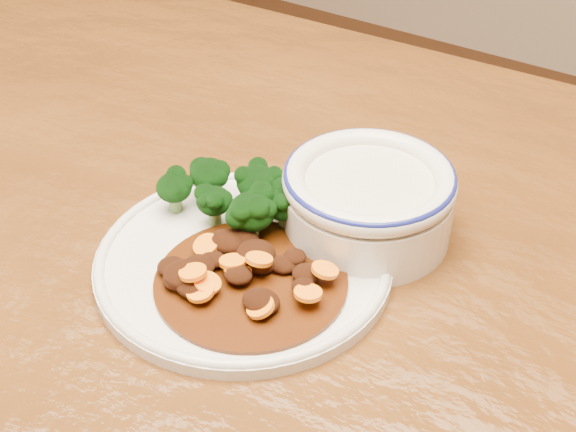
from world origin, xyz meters
The scene contains 5 objects.
dining_table centered at (0.00, 0.00, 0.67)m, with size 1.53×0.96×0.75m.
dinner_plate centered at (0.02, 0.02, 0.76)m, with size 0.23×0.23×0.01m.
broccoli_florets centered at (-0.02, 0.06, 0.78)m, with size 0.12×0.07×0.04m.
mince_stew centered at (0.03, -0.01, 0.77)m, with size 0.14×0.14×0.02m.
dip_bowl centered at (0.07, 0.11, 0.78)m, with size 0.14×0.14×0.06m.
Camera 1 is at (0.30, -0.36, 1.16)m, focal length 50.00 mm.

